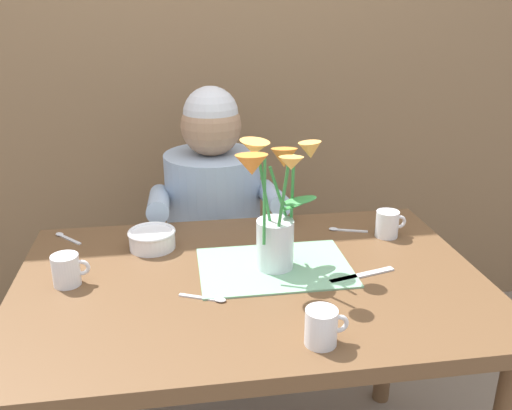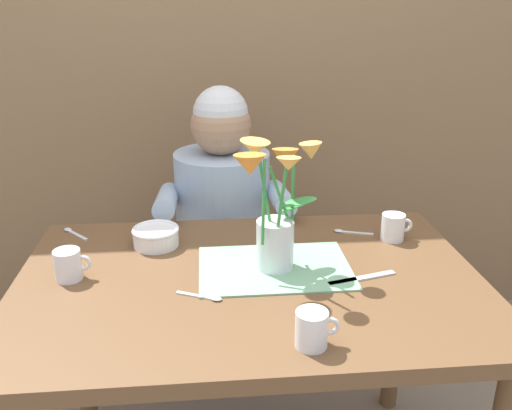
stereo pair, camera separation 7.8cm
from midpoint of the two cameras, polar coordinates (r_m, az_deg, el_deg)
wood_panel_backdrop at (r=2.30m, az=-1.96°, el=16.75°), size 4.00×0.10×2.50m
dining_table at (r=1.47m, az=0.89°, el=-10.86°), size 1.20×0.80×0.74m
seated_person at (r=2.05m, az=-2.31°, el=-3.75°), size 0.45×0.47×1.14m
striped_placemat at (r=1.47m, az=3.47°, el=-6.53°), size 0.40×0.28×0.00m
flower_vase at (r=1.39m, az=3.55°, el=-0.37°), size 0.24×0.22×0.35m
ceramic_bowl at (r=1.60m, az=-9.00°, el=-3.20°), size 0.14×0.14×0.06m
dinner_knife at (r=1.45m, az=12.47°, el=-7.45°), size 0.19×0.07×0.00m
tea_cup at (r=1.16m, az=7.83°, el=-12.66°), size 0.09×0.07×0.08m
ceramic_mug at (r=1.68m, az=15.37°, el=-2.22°), size 0.09×0.07×0.08m
coffee_cup at (r=1.46m, az=-17.46°, el=-5.96°), size 0.09×0.07×0.08m
spoon_0 at (r=1.33m, az=-3.50°, el=-9.56°), size 0.11×0.06×0.01m
spoon_1 at (r=1.71m, az=10.75°, el=-2.77°), size 0.12×0.05×0.01m
spoon_2 at (r=1.75m, az=-17.35°, el=-2.72°), size 0.09×0.10×0.01m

